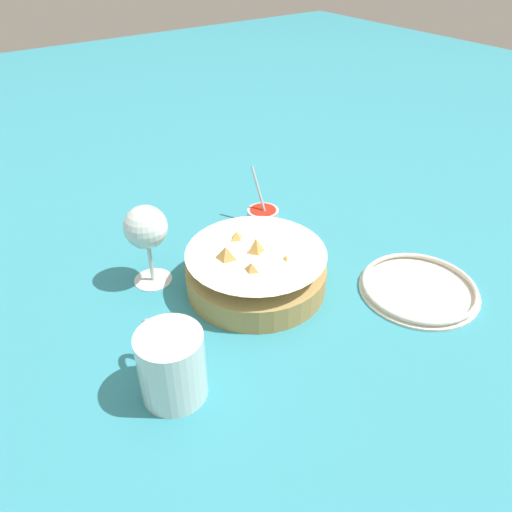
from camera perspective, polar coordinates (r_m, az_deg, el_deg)
ground_plane at (r=0.87m, az=-3.13°, el=-3.25°), size 4.00×4.00×0.00m
food_basket at (r=0.84m, az=-0.11°, el=-1.67°), size 0.24×0.24×0.10m
sauce_cup at (r=1.03m, az=0.80°, el=4.66°), size 0.07×0.07×0.11m
wine_glass at (r=0.84m, az=-12.47°, el=2.95°), size 0.07×0.07×0.15m
beer_mug at (r=0.67m, az=-9.62°, el=-12.37°), size 0.13×0.09×0.10m
side_plate at (r=0.89m, az=18.12°, el=-3.47°), size 0.20×0.20×0.01m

